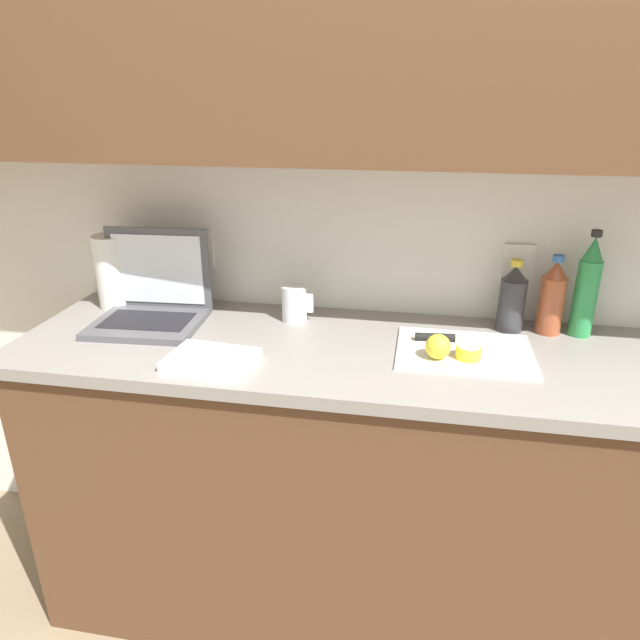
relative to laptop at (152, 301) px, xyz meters
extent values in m
plane|color=#847056|center=(0.84, -0.09, -1.00)|extent=(12.00, 12.00, 0.00)
cube|color=white|center=(0.84, 0.24, 0.30)|extent=(5.20, 0.06, 2.60)
cube|color=white|center=(0.08, 0.20, 0.12)|extent=(0.09, 0.01, 0.12)
cube|color=white|center=(1.08, 0.20, 0.12)|extent=(0.09, 0.01, 0.12)
cube|color=brown|center=(0.84, 0.05, 0.77)|extent=(4.42, 0.32, 0.70)
cube|color=brown|center=(0.84, -0.08, -0.55)|extent=(2.27, 0.55, 0.90)
cube|color=gray|center=(0.84, -0.08, -0.08)|extent=(2.34, 0.58, 0.03)
cube|color=#515156|center=(0.00, -0.05, -0.05)|extent=(0.33, 0.28, 0.02)
cube|color=black|center=(0.00, -0.05, -0.04)|extent=(0.27, 0.17, 0.00)
cube|color=#515156|center=(0.00, 0.07, 0.08)|extent=(0.33, 0.03, 0.26)
cube|color=white|center=(0.00, 0.07, 0.08)|extent=(0.28, 0.02, 0.22)
cube|color=silver|center=(0.93, -0.07, -0.06)|extent=(0.36, 0.27, 0.01)
cube|color=silver|center=(0.99, 0.00, -0.05)|extent=(0.17, 0.05, 0.00)
cylinder|color=black|center=(0.85, -0.02, -0.05)|extent=(0.11, 0.03, 0.02)
cylinder|color=yellow|center=(0.94, -0.12, -0.04)|extent=(0.07, 0.07, 0.03)
cylinder|color=#F4EAA3|center=(0.94, -0.12, -0.02)|extent=(0.06, 0.06, 0.00)
sphere|color=yellow|center=(0.86, -0.13, -0.02)|extent=(0.07, 0.07, 0.07)
cylinder|color=#2D934C|center=(1.26, 0.12, 0.05)|extent=(0.06, 0.06, 0.22)
cone|color=#2D934C|center=(1.26, 0.12, 0.19)|extent=(0.06, 0.06, 0.07)
cylinder|color=black|center=(1.26, 0.12, 0.23)|extent=(0.03, 0.03, 0.02)
cylinder|color=#A34C2D|center=(1.17, 0.12, 0.02)|extent=(0.07, 0.07, 0.17)
cone|color=#A34C2D|center=(1.17, 0.12, 0.13)|extent=(0.06, 0.06, 0.05)
cylinder|color=#3366B2|center=(1.17, 0.12, 0.16)|extent=(0.03, 0.03, 0.02)
cylinder|color=#333338|center=(1.07, 0.12, 0.01)|extent=(0.08, 0.08, 0.15)
cone|color=#333338|center=(1.07, 0.12, 0.11)|extent=(0.07, 0.07, 0.04)
cylinder|color=gold|center=(1.07, 0.12, 0.14)|extent=(0.03, 0.03, 0.02)
cylinder|color=silver|center=(0.42, 0.08, -0.01)|extent=(0.08, 0.08, 0.11)
cube|color=silver|center=(0.47, 0.08, 0.00)|extent=(0.02, 0.01, 0.06)
cylinder|color=white|center=(-0.17, 0.10, 0.05)|extent=(0.12, 0.12, 0.24)
cube|color=white|center=(0.28, -0.26, -0.05)|extent=(0.23, 0.18, 0.02)
camera|label=1|loc=(0.80, -1.51, 0.59)|focal=32.00mm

